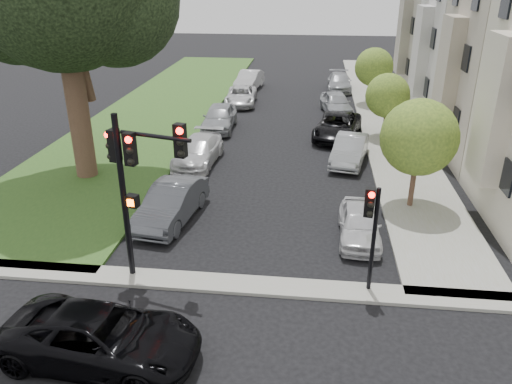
# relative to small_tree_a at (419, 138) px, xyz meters

# --- Properties ---
(ground) EXTENTS (140.00, 140.00, 0.00)m
(ground) POSITION_rel_small_tree_a_xyz_m (-6.20, -8.61, -3.12)
(ground) COLOR black
(ground) RESTS_ON ground
(grass_strip) EXTENTS (8.00, 44.00, 0.12)m
(grass_strip) POSITION_rel_small_tree_a_xyz_m (-15.20, 15.39, -3.06)
(grass_strip) COLOR #2E501F
(grass_strip) RESTS_ON ground
(sidewalk_right) EXTENTS (3.50, 44.00, 0.12)m
(sidewalk_right) POSITION_rel_small_tree_a_xyz_m (0.55, 15.39, -3.06)
(sidewalk_right) COLOR gray
(sidewalk_right) RESTS_ON ground
(sidewalk_cross) EXTENTS (60.00, 1.00, 0.12)m
(sidewalk_cross) POSITION_rel_small_tree_a_xyz_m (-6.20, -6.61, -3.06)
(sidewalk_cross) COLOR gray
(sidewalk_cross) RESTS_ON ground
(house_c) EXTENTS (7.70, 7.55, 15.97)m
(house_c) POSITION_rel_small_tree_a_xyz_m (6.25, 14.39, 3.81)
(house_c) COLOR silver
(house_c) RESTS_ON ground
(house_d) EXTENTS (7.70, 7.55, 15.97)m
(house_d) POSITION_rel_small_tree_a_xyz_m (6.25, 21.89, 3.81)
(house_d) COLOR gray
(house_d) RESTS_ON ground
(small_tree_a) EXTENTS (3.13, 3.13, 4.69)m
(small_tree_a) POSITION_rel_small_tree_a_xyz_m (0.00, 0.00, 0.00)
(small_tree_a) COLOR #493327
(small_tree_a) RESTS_ON ground
(small_tree_b) EXTENTS (2.58, 2.58, 3.88)m
(small_tree_b) POSITION_rel_small_tree_a_xyz_m (0.00, 9.70, -0.54)
(small_tree_b) COLOR #493327
(small_tree_b) RESTS_ON ground
(small_tree_c) EXTENTS (2.79, 2.79, 4.19)m
(small_tree_c) POSITION_rel_small_tree_a_xyz_m (0.00, 17.86, -0.34)
(small_tree_c) COLOR #493327
(small_tree_c) RESTS_ON ground
(traffic_signal_main) EXTENTS (2.70, 0.82, 5.52)m
(traffic_signal_main) POSITION_rel_small_tree_a_xyz_m (-9.57, -6.37, 0.69)
(traffic_signal_main) COLOR black
(traffic_signal_main) RESTS_ON ground
(traffic_signal_secondary) EXTENTS (0.47, 0.38, 3.57)m
(traffic_signal_secondary) POSITION_rel_small_tree_a_xyz_m (-2.43, -6.41, -0.63)
(traffic_signal_secondary) COLOR black
(traffic_signal_secondary) RESTS_ON ground
(car_cross_near) EXTENTS (5.34, 2.83, 1.43)m
(car_cross_near) POSITION_rel_small_tree_a_xyz_m (-9.42, -10.24, -2.41)
(car_cross_near) COLOR black
(car_cross_near) RESTS_ON ground
(car_parked_0) EXTENTS (1.58, 3.78, 1.28)m
(car_parked_0) POSITION_rel_small_tree_a_xyz_m (-2.37, -3.01, -2.48)
(car_parked_0) COLOR silver
(car_parked_0) RESTS_ON ground
(car_parked_1) EXTENTS (2.33, 4.56, 1.43)m
(car_parked_1) POSITION_rel_small_tree_a_xyz_m (-2.29, 5.18, -2.41)
(car_parked_1) COLOR #999BA0
(car_parked_1) RESTS_ON ground
(car_parked_2) EXTENTS (3.34, 5.55, 1.44)m
(car_parked_2) POSITION_rel_small_tree_a_xyz_m (-2.79, 9.42, -2.40)
(car_parked_2) COLOR black
(car_parked_2) RESTS_ON ground
(car_parked_3) EXTENTS (2.55, 4.65, 1.50)m
(car_parked_3) POSITION_rel_small_tree_a_xyz_m (-2.70, 15.01, -2.37)
(car_parked_3) COLOR #999BA0
(car_parked_3) RESTS_ON ground
(car_parked_4) EXTENTS (1.96, 4.78, 1.39)m
(car_parked_4) POSITION_rel_small_tree_a_xyz_m (-2.21, 22.53, -2.43)
(car_parked_4) COLOR #999BA0
(car_parked_4) RESTS_ON ground
(car_parked_5) EXTENTS (2.20, 4.77, 1.51)m
(car_parked_5) POSITION_rel_small_tree_a_xyz_m (-9.76, -2.34, -2.37)
(car_parked_5) COLOR #3F4247
(car_parked_5) RESTS_ON ground
(car_parked_6) EXTENTS (2.20, 4.83, 1.37)m
(car_parked_6) POSITION_rel_small_tree_a_xyz_m (-10.12, 4.15, -2.44)
(car_parked_6) COLOR silver
(car_parked_6) RESTS_ON ground
(car_parked_7) EXTENTS (1.99, 4.70, 1.59)m
(car_parked_7) POSITION_rel_small_tree_a_xyz_m (-10.15, 10.30, -2.33)
(car_parked_7) COLOR #999BA0
(car_parked_7) RESTS_ON ground
(car_parked_8) EXTENTS (2.43, 4.82, 1.31)m
(car_parked_8) POSITION_rel_small_tree_a_xyz_m (-9.71, 16.82, -2.47)
(car_parked_8) COLOR silver
(car_parked_8) RESTS_ON ground
(car_parked_9) EXTENTS (2.15, 4.81, 1.53)m
(car_parked_9) POSITION_rel_small_tree_a_xyz_m (-9.76, 22.03, -2.36)
(car_parked_9) COLOR silver
(car_parked_9) RESTS_ON ground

